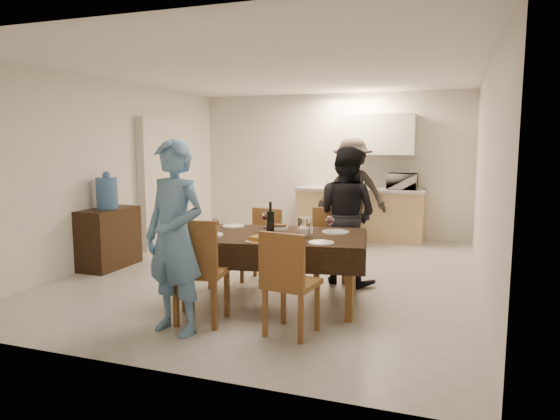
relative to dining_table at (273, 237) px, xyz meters
The scene contains 33 objects.
floor 1.45m from the dining_table, 108.05° to the left, with size 5.00×6.00×0.02m, color #A4A49F.
ceiling 2.27m from the dining_table, 108.05° to the left, with size 5.00×6.00×0.02m, color white.
wall_back 4.26m from the dining_table, 95.33° to the left, with size 5.00×0.02×2.60m, color silver.
wall_front 1.93m from the dining_table, 102.31° to the right, with size 5.00×0.02×2.60m, color silver.
wall_left 3.19m from the dining_table, 157.41° to the left, with size 0.02×6.00×2.60m, color silver.
wall_right 2.50m from the dining_table, 29.72° to the left, with size 0.02×6.00×2.60m, color silver.
stub_partition 3.71m from the dining_table, 139.48° to the left, with size 0.15×1.40×2.10m, color white.
kitchen_base_cabinet 3.90m from the dining_table, 86.94° to the left, with size 2.20×0.60×0.86m, color tan.
kitchen_worktop 3.89m from the dining_table, 86.94° to the left, with size 2.24×0.64×0.05m, color #ABABA6.
upper_cabinet 4.21m from the dining_table, 82.80° to the left, with size 1.20×0.34×0.70m, color silver.
dining_table is the anchor object (origin of this frame).
chair_near_left 0.96m from the dining_table, 118.00° to the right, with size 0.52×0.52×0.55m.
chair_near_right 0.96m from the dining_table, 61.83° to the right, with size 0.49×0.49×0.51m.
chair_far_left 0.82m from the dining_table, 124.06° to the left, with size 0.45×0.45×0.48m.
chair_far_right 0.81m from the dining_table, 55.74° to the left, with size 0.54×0.56×0.51m.
console 2.78m from the dining_table, 164.92° to the left, with size 0.44×0.88×0.82m, color black.
water_jug 2.79m from the dining_table, 164.92° to the left, with size 0.28×0.28×0.43m, color #4276B4.
wine_bottle 0.21m from the dining_table, 135.00° to the left, with size 0.08×0.08×0.34m, color black, non-canonical shape.
water_pitcher 0.38m from the dining_table, ahead, with size 0.13×0.13×0.20m, color white.
savoury_tart 0.40m from the dining_table, 75.26° to the right, with size 0.39×0.30×0.05m, color #A87C31.
salad_bowl 0.36m from the dining_table, 30.96° to the left, with size 0.16×0.16×0.06m, color white.
mushroom_dish 0.29m from the dining_table, 100.12° to the left, with size 0.21×0.21×0.04m, color white.
wine_glass_a 0.62m from the dining_table, 155.56° to the right, with size 0.08×0.08×0.18m, color white, non-canonical shape.
wine_glass_b 0.62m from the dining_table, 24.44° to the left, with size 0.09×0.09×0.19m, color white, non-canonical shape.
wine_glass_c 0.38m from the dining_table, 123.69° to the left, with size 0.09×0.09×0.19m, color white, non-canonical shape.
plate_near_left 0.67m from the dining_table, 153.43° to the right, with size 0.29×0.29×0.02m, color white.
plate_near_right 0.67m from the dining_table, 26.57° to the right, with size 0.25×0.25×0.01m, color white.
plate_far_left 0.67m from the dining_table, 153.43° to the left, with size 0.25×0.25×0.01m, color white.
plate_far_right 0.67m from the dining_table, 26.57° to the left, with size 0.29×0.29×0.02m, color white.
microwave 4.01m from the dining_table, 76.51° to the left, with size 0.50×0.34×0.28m, color silver.
person_near 1.20m from the dining_table, 117.65° to the right, with size 0.64×0.42×1.74m, color #5985B2.
person_far 1.19m from the dining_table, 62.35° to the left, with size 0.81×0.63×1.66m, color black.
person_kitchen 3.44m from the dining_table, 87.48° to the left, with size 1.15×0.66×1.78m, color black.
Camera 1 is at (2.18, -6.06, 1.71)m, focal length 32.00 mm.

